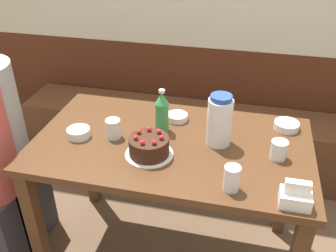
{
  "coord_description": "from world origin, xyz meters",
  "views": [
    {
      "loc": [
        0.31,
        -1.37,
        1.66
      ],
      "look_at": [
        -0.03,
        0.05,
        0.78
      ],
      "focal_mm": 40.0,
      "sensor_mm": 36.0,
      "label": 1
    }
  ],
  "objects_px": {
    "bowl_soup_white": "(286,126)",
    "glass_water_tall": "(113,129)",
    "bowl_rice_small": "(177,117)",
    "glass_shot_small": "(279,150)",
    "bowl_side_dish": "(79,133)",
    "soju_bottle": "(162,112)",
    "bench_seat": "(197,139)",
    "water_pitcher": "(220,120)",
    "napkin_holder": "(296,197)",
    "birthday_cake": "(149,146)",
    "glass_tumbler_short": "(232,178)"
  },
  "relations": [
    {
      "from": "bowl_soup_white",
      "to": "glass_water_tall",
      "type": "bearing_deg",
      "value": -161.63
    },
    {
      "from": "bowl_soup_white",
      "to": "glass_water_tall",
      "type": "xyz_separation_m",
      "value": [
        -0.77,
        -0.26,
        0.03
      ]
    },
    {
      "from": "bowl_rice_small",
      "to": "glass_shot_small",
      "type": "bearing_deg",
      "value": -23.99
    },
    {
      "from": "bowl_rice_small",
      "to": "bowl_side_dish",
      "type": "height_order",
      "value": "bowl_side_dish"
    },
    {
      "from": "soju_bottle",
      "to": "glass_water_tall",
      "type": "distance_m",
      "value": 0.24
    },
    {
      "from": "bench_seat",
      "to": "bowl_rice_small",
      "type": "xyz_separation_m",
      "value": [
        -0.02,
        -0.63,
        0.53
      ]
    },
    {
      "from": "bowl_soup_white",
      "to": "glass_water_tall",
      "type": "height_order",
      "value": "glass_water_tall"
    },
    {
      "from": "water_pitcher",
      "to": "napkin_holder",
      "type": "relative_size",
      "value": 2.14
    },
    {
      "from": "birthday_cake",
      "to": "soju_bottle",
      "type": "distance_m",
      "value": 0.21
    },
    {
      "from": "water_pitcher",
      "to": "glass_shot_small",
      "type": "height_order",
      "value": "water_pitcher"
    },
    {
      "from": "soju_bottle",
      "to": "water_pitcher",
      "type": "bearing_deg",
      "value": -9.68
    },
    {
      "from": "bowl_soup_white",
      "to": "water_pitcher",
      "type": "bearing_deg",
      "value": -147.46
    },
    {
      "from": "bowl_rice_small",
      "to": "bowl_side_dish",
      "type": "distance_m",
      "value": 0.48
    },
    {
      "from": "bowl_rice_small",
      "to": "bench_seat",
      "type": "bearing_deg",
      "value": 88.55
    },
    {
      "from": "glass_tumbler_short",
      "to": "glass_shot_small",
      "type": "xyz_separation_m",
      "value": [
        0.17,
        0.25,
        -0.01
      ]
    },
    {
      "from": "glass_water_tall",
      "to": "birthday_cake",
      "type": "bearing_deg",
      "value": -26.36
    },
    {
      "from": "glass_shot_small",
      "to": "birthday_cake",
      "type": "bearing_deg",
      "value": -169.02
    },
    {
      "from": "bench_seat",
      "to": "bowl_side_dish",
      "type": "xyz_separation_m",
      "value": [
        -0.42,
        -0.89,
        0.53
      ]
    },
    {
      "from": "bowl_rice_small",
      "to": "napkin_holder",
      "type": "bearing_deg",
      "value": -42.82
    },
    {
      "from": "water_pitcher",
      "to": "glass_water_tall",
      "type": "bearing_deg",
      "value": -172.28
    },
    {
      "from": "glass_water_tall",
      "to": "glass_tumbler_short",
      "type": "height_order",
      "value": "glass_tumbler_short"
    },
    {
      "from": "water_pitcher",
      "to": "bowl_soup_white",
      "type": "xyz_separation_m",
      "value": [
        0.3,
        0.19,
        -0.1
      ]
    },
    {
      "from": "bowl_side_dish",
      "to": "glass_tumbler_short",
      "type": "height_order",
      "value": "glass_tumbler_short"
    },
    {
      "from": "bowl_rice_small",
      "to": "bowl_soup_white",
      "type": "bearing_deg",
      "value": 4.08
    },
    {
      "from": "bench_seat",
      "to": "glass_shot_small",
      "type": "xyz_separation_m",
      "value": [
        0.46,
        -0.84,
        0.55
      ]
    },
    {
      "from": "bench_seat",
      "to": "birthday_cake",
      "type": "relative_size",
      "value": 11.88
    },
    {
      "from": "bench_seat",
      "to": "glass_water_tall",
      "type": "xyz_separation_m",
      "value": [
        -0.27,
        -0.85,
        0.56
      ]
    },
    {
      "from": "bowl_side_dish",
      "to": "napkin_holder",
      "type": "bearing_deg",
      "value": -14.27
    },
    {
      "from": "soju_bottle",
      "to": "bowl_rice_small",
      "type": "relative_size",
      "value": 2.08
    },
    {
      "from": "birthday_cake",
      "to": "soju_bottle",
      "type": "xyz_separation_m",
      "value": [
        0.0,
        0.21,
        0.06
      ]
    },
    {
      "from": "birthday_cake",
      "to": "bowl_side_dish",
      "type": "bearing_deg",
      "value": 169.95
    },
    {
      "from": "bowl_soup_white",
      "to": "bowl_rice_small",
      "type": "distance_m",
      "value": 0.52
    },
    {
      "from": "soju_bottle",
      "to": "napkin_holder",
      "type": "xyz_separation_m",
      "value": [
        0.58,
        -0.38,
        -0.06
      ]
    },
    {
      "from": "bench_seat",
      "to": "soju_bottle",
      "type": "xyz_separation_m",
      "value": [
        -0.07,
        -0.74,
        0.61
      ]
    },
    {
      "from": "glass_shot_small",
      "to": "bowl_soup_white",
      "type": "bearing_deg",
      "value": 80.31
    },
    {
      "from": "bench_seat",
      "to": "glass_tumbler_short",
      "type": "distance_m",
      "value": 1.26
    },
    {
      "from": "water_pitcher",
      "to": "glass_tumbler_short",
      "type": "height_order",
      "value": "water_pitcher"
    },
    {
      "from": "napkin_holder",
      "to": "bowl_rice_small",
      "type": "relative_size",
      "value": 1.08
    },
    {
      "from": "napkin_holder",
      "to": "bench_seat",
      "type": "bearing_deg",
      "value": 114.64
    },
    {
      "from": "birthday_cake",
      "to": "glass_water_tall",
      "type": "distance_m",
      "value": 0.22
    },
    {
      "from": "bowl_side_dish",
      "to": "glass_tumbler_short",
      "type": "bearing_deg",
      "value": -16.08
    },
    {
      "from": "glass_tumbler_short",
      "to": "glass_shot_small",
      "type": "relative_size",
      "value": 1.26
    },
    {
      "from": "glass_water_tall",
      "to": "bench_seat",
      "type": "bearing_deg",
      "value": 72.6
    },
    {
      "from": "bowl_side_dish",
      "to": "glass_tumbler_short",
      "type": "xyz_separation_m",
      "value": [
        0.71,
        -0.21,
        0.03
      ]
    },
    {
      "from": "birthday_cake",
      "to": "bowl_side_dish",
      "type": "relative_size",
      "value": 1.97
    },
    {
      "from": "bench_seat",
      "to": "birthday_cake",
      "type": "distance_m",
      "value": 1.1
    },
    {
      "from": "water_pitcher",
      "to": "bowl_side_dish",
      "type": "distance_m",
      "value": 0.64
    },
    {
      "from": "napkin_holder",
      "to": "bowl_soup_white",
      "type": "distance_m",
      "value": 0.53
    },
    {
      "from": "birthday_cake",
      "to": "bowl_rice_small",
      "type": "relative_size",
      "value": 2.04
    },
    {
      "from": "bowl_soup_white",
      "to": "soju_bottle",
      "type": "bearing_deg",
      "value": -165.58
    }
  ]
}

